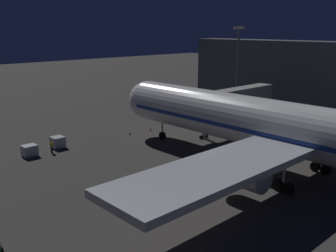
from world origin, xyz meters
TOP-DOWN VIEW (x-y plane):
  - ground_plane at (0.00, 0.00)m, footprint 320.00×320.00m
  - airliner_at_gate at (0.00, 10.11)m, footprint 50.62×60.02m
  - jet_bridge at (-10.63, -8.84)m, footprint 19.49×3.40m
  - apron_floodlight_mast at (-25.50, -18.21)m, footprint 2.90×0.50m
  - baggage_container_near_belt at (14.00, -20.28)m, footprint 1.75×1.80m
  - baggage_container_mid_row at (18.69, -19.30)m, footprint 1.88×1.60m
  - ground_crew_under_port_wing at (15.89, -18.47)m, footprint 0.40×0.40m
  - traffic_cone_nose_port at (-2.20, -18.45)m, footprint 0.36×0.36m
  - traffic_cone_nose_starboard at (2.20, -18.45)m, footprint 0.36×0.36m

SIDE VIEW (x-z plane):
  - ground_plane at x=0.00m, z-range 0.00..0.00m
  - traffic_cone_nose_port at x=-2.20m, z-range 0.00..0.55m
  - traffic_cone_nose_starboard at x=2.20m, z-range 0.00..0.55m
  - baggage_container_mid_row at x=18.69m, z-range 0.00..1.51m
  - baggage_container_near_belt at x=14.00m, z-range 0.00..1.59m
  - ground_crew_under_port_wing at x=15.89m, z-range 0.09..1.85m
  - airliner_at_gate at x=0.00m, z-range -3.87..15.26m
  - jet_bridge at x=-10.63m, z-range 2.13..9.47m
  - apron_floodlight_mast at x=-25.50m, z-range 1.43..18.68m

